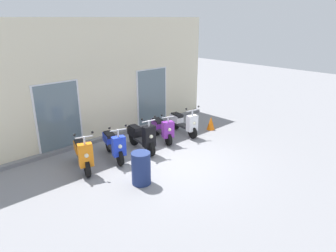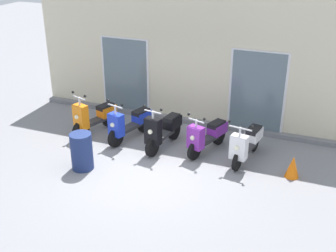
{
  "view_description": "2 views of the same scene",
  "coord_description": "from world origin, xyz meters",
  "views": [
    {
      "loc": [
        -5.78,
        -6.19,
        4.19
      ],
      "look_at": [
        0.76,
        0.8,
        0.78
      ],
      "focal_mm": 32.82,
      "sensor_mm": 36.0,
      "label": 1
    },
    {
      "loc": [
        3.72,
        -7.8,
        5.08
      ],
      "look_at": [
        0.23,
        0.95,
        0.77
      ],
      "focal_mm": 45.73,
      "sensor_mm": 36.0,
      "label": 2
    }
  ],
  "objects": [
    {
      "name": "ground_plane",
      "position": [
        0.0,
        0.0,
        0.0
      ],
      "size": [
        40.0,
        40.0,
        0.0
      ],
      "primitive_type": "plane",
      "color": "gray"
    },
    {
      "name": "trash_bin",
      "position": [
        -1.37,
        -0.44,
        0.44
      ],
      "size": [
        0.51,
        0.51,
        0.89
      ],
      "primitive_type": "cylinder",
      "color": "navy",
      "rests_on": "ground_plane"
    },
    {
      "name": "storefront_facade",
      "position": [
        0.0,
        3.18,
        2.03
      ],
      "size": [
        9.38,
        0.5,
        4.19
      ],
      "color": "beige",
      "rests_on": "ground_plane"
    },
    {
      "name": "traffic_cone",
      "position": [
        3.23,
        0.97,
        0.26
      ],
      "size": [
        0.32,
        0.32,
        0.52
      ],
      "primitive_type": "cone",
      "color": "orange",
      "rests_on": "ground_plane"
    },
    {
      "name": "scooter_black",
      "position": [
        -0.02,
        1.22,
        0.49
      ],
      "size": [
        0.59,
        1.58,
        1.3
      ],
      "color": "black",
      "rests_on": "ground_plane"
    },
    {
      "name": "scooter_orange",
      "position": [
        -2.08,
        1.34,
        0.48
      ],
      "size": [
        0.76,
        1.51,
        1.3
      ],
      "color": "black",
      "rests_on": "ground_plane"
    },
    {
      "name": "scooter_white",
      "position": [
        2.09,
        1.35,
        0.47
      ],
      "size": [
        0.66,
        1.56,
        1.19
      ],
      "color": "black",
      "rests_on": "ground_plane"
    },
    {
      "name": "scooter_purple",
      "position": [
        1.08,
        1.43,
        0.45
      ],
      "size": [
        0.77,
        1.46,
        1.15
      ],
      "color": "black",
      "rests_on": "ground_plane"
    },
    {
      "name": "scooter_blue",
      "position": [
        -1.02,
        1.36,
        0.47
      ],
      "size": [
        0.76,
        1.59,
        1.24
      ],
      "color": "black",
      "rests_on": "ground_plane"
    }
  ]
}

